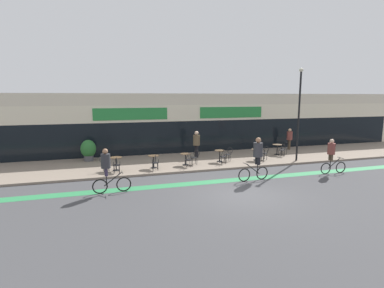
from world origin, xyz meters
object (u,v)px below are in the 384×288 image
(cafe_chair_2_side, at_px, (195,156))
(planter_pot, at_px, (88,150))
(cyclist_2, at_px, (332,154))
(cafe_chair_2_near, at_px, (189,159))
(cyclist_0, at_px, (257,155))
(pedestrian_far_end, at_px, (290,137))
(lamp_post, at_px, (299,109))
(cafe_chair_0_side, at_px, (105,162))
(cafe_chair_3_near, at_px, (223,156))
(pedestrian_near_end, at_px, (196,142))
(bistro_table_3, at_px, (220,154))
(cafe_chair_5_near, at_px, (282,149))
(bistro_table_5, at_px, (277,147))
(cafe_chair_4_near, at_px, (261,154))
(bistro_table_2, at_px, (186,157))
(cafe_chair_1_near, at_px, (155,162))
(cafe_chair_3_side, at_px, (228,153))
(bistro_table_4, at_px, (257,152))
(cyclist_1, at_px, (107,168))
(cafe_chair_5_side, at_px, (285,147))
(bistro_table_0, at_px, (116,161))
(cafe_chair_0_near, at_px, (117,164))
(cafe_chair_4_side, at_px, (265,152))
(bistro_table_1, at_px, (154,159))

(cafe_chair_2_side, relative_size, planter_pot, 0.64)
(cyclist_2, bearing_deg, cafe_chair_2_near, 156.29)
(cyclist_0, bearing_deg, pedestrian_far_end, -139.27)
(lamp_post, xyz_separation_m, cyclist_2, (-0.00, -3.15, -2.40))
(cafe_chair_0_side, bearing_deg, cafe_chair_3_near, -3.40)
(cafe_chair_3_near, xyz_separation_m, pedestrian_near_end, (-1.00, 2.48, 0.58))
(bistro_table_3, height_order, cafe_chair_5_near, cafe_chair_5_near)
(cafe_chair_0_side, distance_m, cafe_chair_5_near, 12.20)
(bistro_table_5, bearing_deg, planter_pot, 172.32)
(cyclist_0, bearing_deg, cafe_chair_4_near, -128.33)
(bistro_table_2, relative_size, planter_pot, 0.51)
(cafe_chair_0_side, relative_size, cafe_chair_5_near, 1.00)
(cafe_chair_2_side, height_order, lamp_post, lamp_post)
(cafe_chair_3_near, xyz_separation_m, cafe_chair_5_near, (4.94, 0.97, 0.00))
(cafe_chair_1_near, bearing_deg, cafe_chair_5_near, -76.65)
(cafe_chair_3_side, xyz_separation_m, cyclist_0, (-0.30, -4.29, 0.70))
(cafe_chair_4_near, bearing_deg, lamp_post, -97.08)
(bistro_table_4, bearing_deg, cafe_chair_2_side, 179.88)
(bistro_table_2, xyz_separation_m, cafe_chair_1_near, (-2.04, -0.84, 0.01))
(bistro_table_4, bearing_deg, planter_pot, 164.29)
(bistro_table_4, xyz_separation_m, cyclist_1, (-9.69, -3.93, 0.52))
(bistro_table_4, relative_size, cyclist_2, 0.37)
(bistro_table_3, height_order, cafe_chair_4_near, cafe_chair_4_near)
(cafe_chair_0_side, xyz_separation_m, cafe_chair_5_side, (12.79, 1.46, 0.00))
(bistro_table_0, height_order, cyclist_0, cyclist_0)
(bistro_table_5, bearing_deg, bistro_table_3, -168.84)
(bistro_table_4, bearing_deg, bistro_table_3, 173.65)
(cafe_chair_0_near, height_order, cafe_chair_3_near, same)
(planter_pot, relative_size, lamp_post, 0.23)
(cyclist_2, bearing_deg, cafe_chair_5_near, 92.16)
(cafe_chair_0_near, relative_size, cafe_chair_1_near, 1.00)
(bistro_table_5, bearing_deg, cafe_chair_3_near, -162.05)
(cafe_chair_0_near, bearing_deg, bistro_table_3, -82.66)
(bistro_table_5, distance_m, cafe_chair_4_side, 2.15)
(cyclist_1, xyz_separation_m, pedestrian_near_end, (6.14, 6.08, 0.05))
(cafe_chair_2_side, height_order, cafe_chair_4_side, same)
(cafe_chair_5_near, bearing_deg, cafe_chair_2_side, 86.82)
(cafe_chair_2_side, relative_size, cafe_chair_5_side, 1.00)
(bistro_table_1, height_order, pedestrian_far_end, pedestrian_far_end)
(cafe_chair_2_near, height_order, cyclist_0, cyclist_0)
(planter_pot, bearing_deg, bistro_table_5, -7.68)
(cafe_chair_2_near, height_order, cafe_chair_2_side, same)
(bistro_table_0, relative_size, cafe_chair_2_near, 0.86)
(cafe_chair_0_side, xyz_separation_m, cyclist_1, (0.10, -3.72, 0.53))
(bistro_table_2, height_order, lamp_post, lamp_post)
(cafe_chair_0_side, distance_m, cafe_chair_4_near, 9.80)
(cafe_chair_5_near, bearing_deg, bistro_table_2, 86.40)
(bistro_table_1, distance_m, cafe_chair_3_near, 4.43)
(bistro_table_2, height_order, cyclist_2, cyclist_2)
(bistro_table_1, bearing_deg, bistro_table_3, 6.34)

